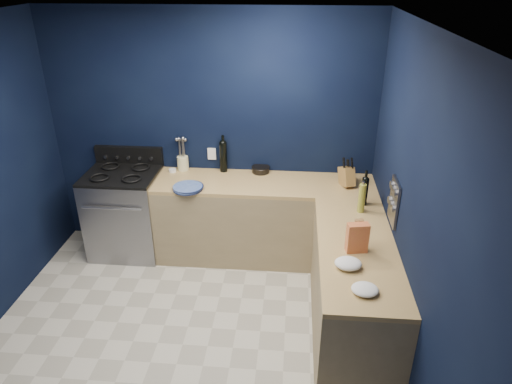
# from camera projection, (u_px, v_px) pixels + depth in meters

# --- Properties ---
(floor) EXTENTS (3.50, 3.50, 0.02)m
(floor) POSITION_uv_depth(u_px,v_px,m) (183.00, 345.00, 3.98)
(floor) COLOR beige
(floor) RESTS_ON ground
(ceiling) EXTENTS (3.50, 3.50, 0.02)m
(ceiling) POSITION_uv_depth(u_px,v_px,m) (152.00, 25.00, 2.82)
(ceiling) COLOR silver
(ceiling) RESTS_ON ground
(wall_back) EXTENTS (3.50, 0.02, 2.60)m
(wall_back) POSITION_uv_depth(u_px,v_px,m) (211.00, 134.00, 4.97)
(wall_back) COLOR black
(wall_back) RESTS_ON ground
(wall_right) EXTENTS (0.02, 3.50, 2.60)m
(wall_right) POSITION_uv_depth(u_px,v_px,m) (414.00, 223.00, 3.27)
(wall_right) COLOR black
(wall_right) RESTS_ON ground
(cab_back) EXTENTS (2.30, 0.63, 0.86)m
(cab_back) POSITION_uv_depth(u_px,v_px,m) (264.00, 221.00, 5.02)
(cab_back) COLOR #95805B
(cab_back) RESTS_ON floor
(top_back) EXTENTS (2.30, 0.63, 0.04)m
(top_back) POSITION_uv_depth(u_px,v_px,m) (264.00, 184.00, 4.82)
(top_back) COLOR olive
(top_back) RESTS_ON cab_back
(cab_right) EXTENTS (0.63, 1.67, 0.86)m
(cab_right) POSITION_uv_depth(u_px,v_px,m) (352.00, 293.00, 3.93)
(cab_right) COLOR #95805B
(cab_right) RESTS_ON floor
(top_right) EXTENTS (0.63, 1.67, 0.04)m
(top_right) POSITION_uv_depth(u_px,v_px,m) (357.00, 248.00, 3.73)
(top_right) COLOR olive
(top_right) RESTS_ON cab_right
(gas_range) EXTENTS (0.76, 0.66, 0.92)m
(gas_range) POSITION_uv_depth(u_px,v_px,m) (126.00, 214.00, 5.12)
(gas_range) COLOR gray
(gas_range) RESTS_ON floor
(oven_door) EXTENTS (0.59, 0.02, 0.42)m
(oven_door) POSITION_uv_depth(u_px,v_px,m) (116.00, 229.00, 4.84)
(oven_door) COLOR black
(oven_door) RESTS_ON gas_range
(cooktop) EXTENTS (0.76, 0.66, 0.03)m
(cooktop) POSITION_uv_depth(u_px,v_px,m) (121.00, 175.00, 4.90)
(cooktop) COLOR black
(cooktop) RESTS_ON gas_range
(backguard) EXTENTS (0.76, 0.06, 0.20)m
(backguard) POSITION_uv_depth(u_px,v_px,m) (129.00, 155.00, 5.13)
(backguard) COLOR black
(backguard) RESTS_ON gas_range
(spice_panel) EXTENTS (0.02, 0.28, 0.38)m
(spice_panel) POSITION_uv_depth(u_px,v_px,m) (394.00, 202.00, 3.81)
(spice_panel) COLOR gray
(spice_panel) RESTS_ON wall_right
(wall_outlet) EXTENTS (0.09, 0.02, 0.13)m
(wall_outlet) POSITION_uv_depth(u_px,v_px,m) (212.00, 154.00, 5.05)
(wall_outlet) COLOR white
(wall_outlet) RESTS_ON wall_back
(plate_stack) EXTENTS (0.30, 0.30, 0.04)m
(plate_stack) POSITION_uv_depth(u_px,v_px,m) (188.00, 188.00, 4.66)
(plate_stack) COLOR #394895
(plate_stack) RESTS_ON top_back
(ramekin) EXTENTS (0.10, 0.10, 0.03)m
(ramekin) POSITION_uv_depth(u_px,v_px,m) (173.00, 170.00, 5.06)
(ramekin) COLOR white
(ramekin) RESTS_ON top_back
(utensil_crock) EXTENTS (0.16, 0.16, 0.15)m
(utensil_crock) POSITION_uv_depth(u_px,v_px,m) (183.00, 163.00, 5.08)
(utensil_crock) COLOR #F7EEC1
(utensil_crock) RESTS_ON top_back
(wine_bottle_back) EXTENTS (0.10, 0.10, 0.33)m
(wine_bottle_back) POSITION_uv_depth(u_px,v_px,m) (223.00, 157.00, 5.01)
(wine_bottle_back) COLOR black
(wine_bottle_back) RESTS_ON top_back
(lemon_basket) EXTENTS (0.23, 0.23, 0.07)m
(lemon_basket) POSITION_uv_depth(u_px,v_px,m) (261.00, 169.00, 5.03)
(lemon_basket) COLOR black
(lemon_basket) RESTS_ON top_back
(knife_block) EXTENTS (0.18, 0.25, 0.24)m
(knife_block) POSITION_uv_depth(u_px,v_px,m) (347.00, 176.00, 4.71)
(knife_block) COLOR olive
(knife_block) RESTS_ON top_back
(wine_bottle_right) EXTENTS (0.09, 0.09, 0.27)m
(wine_bottle_right) POSITION_uv_depth(u_px,v_px,m) (364.00, 192.00, 4.31)
(wine_bottle_right) COLOR black
(wine_bottle_right) RESTS_ON top_right
(oil_bottle) EXTENTS (0.08, 0.08, 0.28)m
(oil_bottle) POSITION_uv_depth(u_px,v_px,m) (362.00, 198.00, 4.19)
(oil_bottle) COLOR olive
(oil_bottle) RESTS_ON top_right
(spice_jar_near) EXTENTS (0.06, 0.06, 0.10)m
(spice_jar_near) POSITION_uv_depth(u_px,v_px,m) (361.00, 225.00, 3.93)
(spice_jar_near) COLOR olive
(spice_jar_near) RESTS_ON top_right
(spice_jar_far) EXTENTS (0.06, 0.06, 0.09)m
(spice_jar_far) POSITION_uv_depth(u_px,v_px,m) (357.00, 224.00, 3.96)
(spice_jar_far) COLOR olive
(spice_jar_far) RESTS_ON top_right
(crouton_bag) EXTENTS (0.18, 0.11, 0.25)m
(crouton_bag) POSITION_uv_depth(u_px,v_px,m) (357.00, 238.00, 3.61)
(crouton_bag) COLOR red
(crouton_bag) RESTS_ON top_right
(towel_front) EXTENTS (0.23, 0.20, 0.07)m
(towel_front) POSITION_uv_depth(u_px,v_px,m) (348.00, 263.00, 3.45)
(towel_front) COLOR white
(towel_front) RESTS_ON top_right
(towel_end) EXTENTS (0.22, 0.20, 0.06)m
(towel_end) POSITION_uv_depth(u_px,v_px,m) (365.00, 289.00, 3.19)
(towel_end) COLOR white
(towel_end) RESTS_ON top_right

